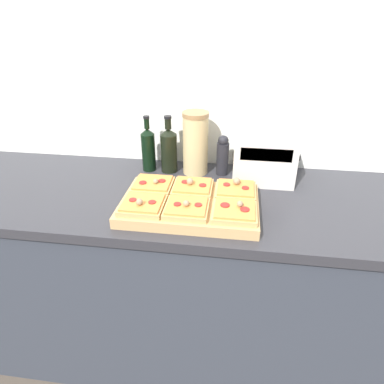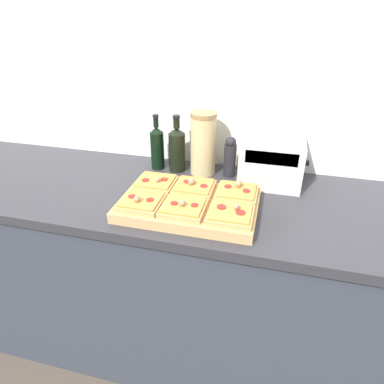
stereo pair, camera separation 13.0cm
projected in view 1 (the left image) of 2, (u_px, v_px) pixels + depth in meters
wall_back at (204, 93)px, 1.55m from camera, size 6.00×0.06×2.50m
kitchen_counter at (194, 278)px, 1.63m from camera, size 2.63×0.67×0.91m
cutting_board at (191, 205)px, 1.30m from camera, size 0.51×0.33×0.04m
pizza_slice_back_left at (153, 185)px, 1.37m from camera, size 0.15×0.15×0.05m
pizza_slice_back_center at (194, 187)px, 1.35m from camera, size 0.15×0.15×0.05m
pizza_slice_back_right at (236, 190)px, 1.33m from camera, size 0.15×0.15×0.06m
pizza_slice_front_left at (143, 205)px, 1.23m from camera, size 0.15×0.15×0.05m
pizza_slice_front_center at (188, 208)px, 1.21m from camera, size 0.15×0.15×0.05m
pizza_slice_front_right at (235, 212)px, 1.19m from camera, size 0.15×0.15×0.05m
olive_oil_bottle at (148, 149)px, 1.57m from camera, size 0.06×0.06×0.26m
wine_bottle at (169, 149)px, 1.56m from camera, size 0.08×0.08×0.26m
grain_jar_tall at (195, 143)px, 1.53m from camera, size 0.12×0.12×0.28m
pepper_mill at (223, 156)px, 1.54m from camera, size 0.05×0.05×0.19m
toaster_oven at (264, 158)px, 1.50m from camera, size 0.28×0.21×0.20m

